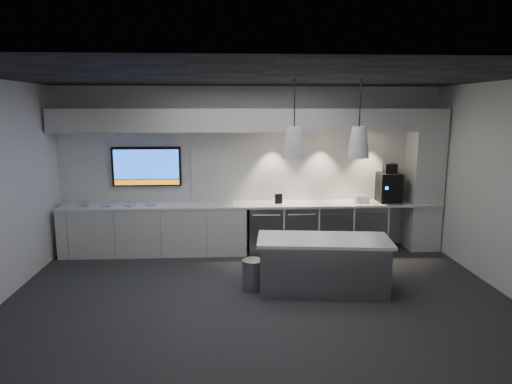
{
  "coord_description": "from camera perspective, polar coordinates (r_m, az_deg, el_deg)",
  "views": [
    {
      "loc": [
        -0.4,
        -5.92,
        2.61
      ],
      "look_at": [
        0.02,
        1.1,
        1.31
      ],
      "focal_mm": 32.0,
      "sensor_mm": 36.0,
      "label": 1
    }
  ],
  "objects": [
    {
      "name": "fridge_unit_a",
      "position": [
        8.41,
        1.13,
        -4.61
      ],
      "size": [
        0.6,
        0.61,
        0.85
      ],
      "primitive_type": "cube",
      "color": "gray",
      "rests_on": "floor"
    },
    {
      "name": "column",
      "position": [
        8.98,
        20.27,
        1.41
      ],
      "size": [
        0.55,
        0.55,
        2.6
      ],
      "primitive_type": "cube",
      "color": "silver",
      "rests_on": "floor"
    },
    {
      "name": "floor",
      "position": [
        6.48,
        0.4,
        -13.3
      ],
      "size": [
        7.0,
        7.0,
        0.0
      ],
      "primitive_type": "plane",
      "color": "#2A2A2C",
      "rests_on": "ground"
    },
    {
      "name": "coffee_machine",
      "position": [
        8.75,
        16.28,
        0.71
      ],
      "size": [
        0.4,
        0.57,
        0.71
      ],
      "rotation": [
        0.0,
        0.0,
        -0.03
      ],
      "color": "black",
      "rests_on": "back_counter"
    },
    {
      "name": "pendant_right",
      "position": [
        6.42,
        12.71,
        6.11
      ],
      "size": [
        0.3,
        0.3,
        1.13
      ],
      "color": "silver",
      "rests_on": "ceiling"
    },
    {
      "name": "tray_b",
      "position": [
        8.47,
        -18.16,
        -1.64
      ],
      "size": [
        0.18,
        0.18,
        0.02
      ],
      "primitive_type": "cube",
      "rotation": [
        0.0,
        0.0,
        0.15
      ],
      "color": "#A8A8A8",
      "rests_on": "back_counter"
    },
    {
      "name": "fridge_unit_d",
      "position": [
        8.76,
        13.58,
        -4.29
      ],
      "size": [
        0.6,
        0.61,
        0.85
      ],
      "primitive_type": "cube",
      "color": "gray",
      "rests_on": "floor"
    },
    {
      "name": "tray_c",
      "position": [
        8.38,
        -15.49,
        -1.61
      ],
      "size": [
        0.2,
        0.2,
        0.02
      ],
      "primitive_type": "cube",
      "rotation": [
        0.0,
        0.0,
        -0.29
      ],
      "color": "#A8A8A8",
      "rests_on": "back_counter"
    },
    {
      "name": "island",
      "position": [
        6.68,
        8.38,
        -9.0
      ],
      "size": [
        1.95,
        1.0,
        0.79
      ],
      "rotation": [
        0.0,
        0.0,
        -0.11
      ],
      "color": "gray",
      "rests_on": "floor"
    },
    {
      "name": "backsplash",
      "position": [
        8.61,
        7.32,
        3.3
      ],
      "size": [
        4.6,
        0.03,
        1.3
      ],
      "primitive_type": "cube",
      "color": "silver",
      "rests_on": "wall_back"
    },
    {
      "name": "ceiling",
      "position": [
        5.94,
        0.44,
        14.2
      ],
      "size": [
        7.0,
        7.0,
        0.0
      ],
      "primitive_type": "plane",
      "rotation": [
        3.14,
        0.0,
        0.0
      ],
      "color": "black",
      "rests_on": "wall_back"
    },
    {
      "name": "fridge_unit_c",
      "position": [
        8.6,
        9.55,
        -4.41
      ],
      "size": [
        0.6,
        0.61,
        0.85
      ],
      "primitive_type": "cube",
      "color": "gray",
      "rests_on": "floor"
    },
    {
      "name": "sign_black",
      "position": [
        8.27,
        2.85,
        -0.85
      ],
      "size": [
        0.14,
        0.05,
        0.18
      ],
      "primitive_type": "cube",
      "rotation": [
        0.0,
        0.0,
        0.21
      ],
      "color": "black",
      "rests_on": "back_counter"
    },
    {
      "name": "bin",
      "position": [
        6.76,
        -0.37,
        -10.26
      ],
      "size": [
        0.38,
        0.38,
        0.44
      ],
      "primitive_type": "cylinder",
      "rotation": [
        0.0,
        0.0,
        0.24
      ],
      "color": "gray",
      "rests_on": "floor"
    },
    {
      "name": "wall_tv",
      "position": [
        8.57,
        -13.5,
        3.12
      ],
      "size": [
        1.25,
        0.07,
        0.72
      ],
      "color": "black",
      "rests_on": "wall_back"
    },
    {
      "name": "wall_back",
      "position": [
        8.5,
        -0.7,
        2.95
      ],
      "size": [
        7.0,
        0.0,
        7.0
      ],
      "primitive_type": "plane",
      "rotation": [
        1.57,
        0.0,
        0.0
      ],
      "color": "silver",
      "rests_on": "floor"
    },
    {
      "name": "tray_d",
      "position": [
        8.38,
        -12.94,
        -1.51
      ],
      "size": [
        0.18,
        0.18,
        0.02
      ],
      "primitive_type": "cube",
      "rotation": [
        0.0,
        0.0,
        0.14
      ],
      "color": "#A8A8A8",
      "rests_on": "back_counter"
    },
    {
      "name": "back_counter",
      "position": [
        8.29,
        -0.58,
        -1.59
      ],
      "size": [
        6.8,
        0.65,
        0.04
      ],
      "primitive_type": "cube",
      "color": "white",
      "rests_on": "left_base_cabinets"
    },
    {
      "name": "tray_a",
      "position": [
        8.63,
        -20.6,
        -1.56
      ],
      "size": [
        0.17,
        0.17,
        0.02
      ],
      "primitive_type": "cube",
      "rotation": [
        0.0,
        0.0,
        0.06
      ],
      "color": "#A8A8A8",
      "rests_on": "back_counter"
    },
    {
      "name": "left_base_cabinets",
      "position": [
        8.49,
        -12.5,
        -4.67
      ],
      "size": [
        3.3,
        0.63,
        0.86
      ],
      "primitive_type": "cube",
      "color": "silver",
      "rests_on": "floor"
    },
    {
      "name": "soffit",
      "position": [
        8.13,
        -0.61,
        8.98
      ],
      "size": [
        6.9,
        0.6,
        0.4
      ],
      "primitive_type": "cube",
      "color": "silver",
      "rests_on": "wall_back"
    },
    {
      "name": "sign_white",
      "position": [
        8.16,
        -3.44,
        -1.16
      ],
      "size": [
        0.18,
        0.08,
        0.14
      ],
      "primitive_type": "cube",
      "rotation": [
        0.0,
        0.0,
        0.34
      ],
      "color": "white",
      "rests_on": "back_counter"
    },
    {
      "name": "fridge_unit_b",
      "position": [
        8.48,
        5.39,
        -4.52
      ],
      "size": [
        0.6,
        0.61,
        0.85
      ],
      "primitive_type": "cube",
      "color": "gray",
      "rests_on": "floor"
    },
    {
      "name": "wall_front",
      "position": [
        3.62,
        3.07,
        -7.48
      ],
      "size": [
        7.0,
        0.0,
        7.0
      ],
      "primitive_type": "plane",
      "rotation": [
        -1.57,
        0.0,
        0.0
      ],
      "color": "silver",
      "rests_on": "floor"
    },
    {
      "name": "pendant_left",
      "position": [
        6.24,
        4.77,
        6.2
      ],
      "size": [
        0.3,
        0.3,
        1.13
      ],
      "color": "silver",
      "rests_on": "ceiling"
    },
    {
      "name": "cup_cluster",
      "position": [
        8.53,
        13.08,
        -0.91
      ],
      "size": [
        0.26,
        0.16,
        0.14
      ],
      "primitive_type": null,
      "color": "silver",
      "rests_on": "back_counter"
    }
  ]
}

